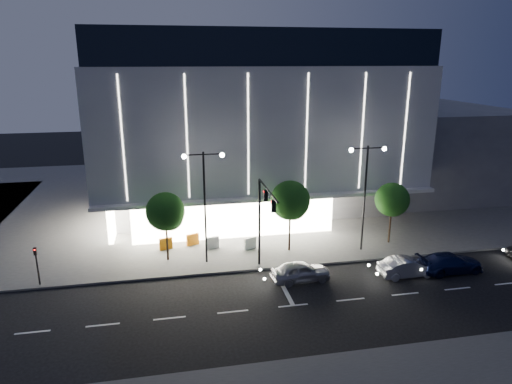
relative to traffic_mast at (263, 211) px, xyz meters
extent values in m
plane|color=black|center=(-1.00, -3.34, -5.03)|extent=(160.00, 160.00, 0.00)
cube|color=#474747|center=(4.00, 20.66, -4.95)|extent=(70.00, 40.00, 0.15)
cube|color=#4C4C51|center=(2.00, 20.66, -3.03)|extent=(28.00, 21.00, 4.00)
cube|color=#95959A|center=(2.00, 18.66, 4.47)|extent=(30.00, 25.00, 11.00)
cube|color=black|center=(2.00, 18.66, 11.47)|extent=(29.40, 24.50, 3.00)
cube|color=white|center=(-1.00, 7.36, -3.03)|extent=(18.00, 0.40, 3.60)
cube|color=white|center=(-11.80, 12.66, -3.03)|extent=(0.40, 10.00, 3.60)
cube|color=#95959A|center=(2.00, 6.36, -0.93)|extent=(30.00, 2.00, 0.30)
cube|color=white|center=(2.00, 6.14, 4.47)|extent=(24.00, 0.06, 10.00)
cube|color=#4C4C51|center=(25.00, 20.66, -0.03)|extent=(16.00, 20.00, 10.00)
cylinder|color=black|center=(0.00, 1.46, -1.53)|extent=(0.18, 0.18, 7.00)
cylinder|color=black|center=(0.00, -1.44, 1.97)|extent=(0.14, 5.80, 0.14)
cube|color=black|center=(0.00, -0.74, 1.37)|extent=(0.28, 0.18, 0.85)
cube|color=black|center=(0.00, -3.14, 1.37)|extent=(0.28, 0.18, 0.85)
sphere|color=#FF0C0C|center=(-0.12, -0.74, 1.67)|extent=(0.14, 0.14, 0.14)
cylinder|color=black|center=(-4.00, 2.66, -0.53)|extent=(0.16, 0.16, 9.00)
cylinder|color=black|center=(-4.70, 2.66, 3.77)|extent=(1.40, 0.10, 0.10)
cylinder|color=black|center=(-3.30, 2.66, 3.77)|extent=(1.40, 0.10, 0.10)
sphere|color=white|center=(-5.40, 2.66, 3.67)|extent=(0.36, 0.36, 0.36)
sphere|color=white|center=(-2.60, 2.66, 3.67)|extent=(0.36, 0.36, 0.36)
cylinder|color=black|center=(9.00, 2.66, -0.53)|extent=(0.16, 0.16, 9.00)
cylinder|color=black|center=(8.30, 2.66, 3.77)|extent=(1.40, 0.10, 0.10)
cylinder|color=black|center=(9.70, 2.66, 3.77)|extent=(1.40, 0.10, 0.10)
sphere|color=white|center=(7.60, 2.66, 3.67)|extent=(0.36, 0.36, 0.36)
sphere|color=white|center=(10.40, 2.66, 3.67)|extent=(0.36, 0.36, 0.36)
cylinder|color=black|center=(-16.00, 1.16, -3.53)|extent=(0.12, 0.12, 3.00)
cube|color=black|center=(-16.00, 1.16, -2.33)|extent=(0.22, 0.16, 0.55)
sphere|color=#FF0C0C|center=(-16.00, 1.05, -2.18)|extent=(0.10, 0.10, 0.10)
cylinder|color=black|center=(-7.00, 3.66, -3.14)|extent=(0.16, 0.16, 3.78)
sphere|color=#133B10|center=(-7.00, 3.66, -0.82)|extent=(3.02, 3.02, 3.02)
sphere|color=#133B10|center=(-6.70, 3.86, -1.36)|extent=(2.16, 2.16, 2.16)
sphere|color=#133B10|center=(-7.25, 3.51, -1.14)|extent=(1.94, 1.94, 1.94)
cylinder|color=black|center=(3.00, 3.66, -3.00)|extent=(0.16, 0.16, 4.06)
sphere|color=#133B10|center=(3.00, 3.66, -0.50)|extent=(3.25, 3.25, 3.25)
sphere|color=#133B10|center=(3.30, 3.86, -1.08)|extent=(2.32, 2.32, 2.32)
sphere|color=#133B10|center=(2.75, 3.51, -0.85)|extent=(2.09, 2.09, 2.09)
cylinder|color=black|center=(12.00, 3.66, -3.21)|extent=(0.16, 0.16, 3.64)
sphere|color=#133B10|center=(12.00, 3.66, -0.97)|extent=(2.91, 2.91, 2.91)
sphere|color=#133B10|center=(12.30, 3.86, -1.49)|extent=(2.08, 2.08, 2.08)
sphere|color=#133B10|center=(11.75, 3.51, -1.28)|extent=(1.87, 1.87, 1.87)
imported|color=#9C9DA3|center=(2.45, -1.56, -4.29)|extent=(4.46, 2.05, 1.48)
imported|color=silver|center=(10.48, -2.32, -4.31)|extent=(4.42, 1.64, 1.44)
imported|color=#111941|center=(13.99, -2.30, -4.29)|extent=(5.13, 2.21, 1.47)
cube|color=#D16A0B|center=(-7.14, 5.82, -4.38)|extent=(1.13, 0.50, 1.00)
cube|color=silver|center=(-3.27, 5.30, -4.38)|extent=(1.13, 0.49, 1.00)
cube|color=#C7640B|center=(-4.87, 6.32, -4.38)|extent=(1.12, 0.61, 1.00)
cube|color=silver|center=(-0.17, 4.57, -4.38)|extent=(1.11, 0.64, 1.00)
camera|label=1|loc=(-6.48, -30.52, 10.54)|focal=32.00mm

